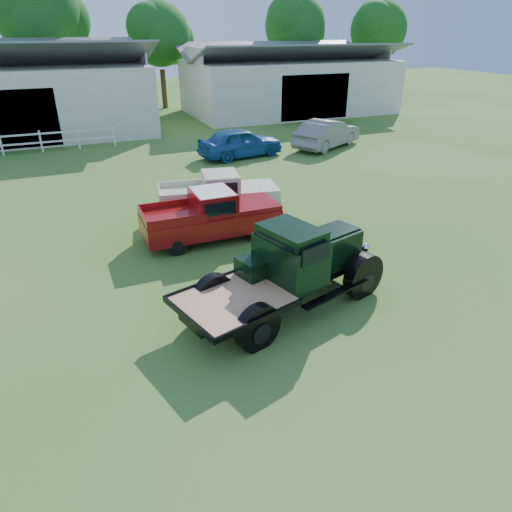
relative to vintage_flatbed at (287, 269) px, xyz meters
name	(u,v)px	position (x,y,z in m)	size (l,w,h in m)	color
ground	(268,316)	(-0.61, -0.23, -1.07)	(120.00, 120.00, 0.00)	#37671A
shed_right	(289,79)	(13.39, 26.77, 1.53)	(16.80, 9.20, 5.20)	beige
tree_b	(41,36)	(-4.61, 33.77, 4.68)	(6.90, 6.90, 11.50)	#164C15
tree_c	(161,52)	(4.39, 32.77, 3.43)	(5.40, 5.40, 9.00)	#164C15
tree_d	(294,43)	(17.39, 33.77, 3.93)	(6.00, 6.00, 10.00)	#164C15
tree_e	(377,46)	(25.39, 31.77, 3.68)	(5.70, 5.70, 9.50)	#164C15
vintage_flatbed	(287,269)	(0.00, 0.00, 0.00)	(5.38, 2.13, 2.13)	black
red_pickup	(211,215)	(-0.45, 4.67, -0.22)	(4.61, 1.77, 1.68)	maroon
white_pickup	(219,196)	(0.42, 6.43, -0.25)	(4.46, 1.73, 1.64)	beige
misc_car_blue	(240,142)	(4.35, 14.39, -0.28)	(1.86, 4.61, 1.57)	#1E4B8B
misc_car_grey	(327,134)	(9.77, 14.46, -0.26)	(1.70, 4.88, 1.61)	slate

